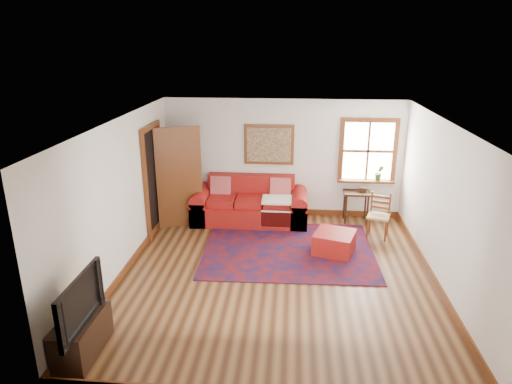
# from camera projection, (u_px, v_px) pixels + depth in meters

# --- Properties ---
(ground) EXTENTS (5.50, 5.50, 0.00)m
(ground) POSITION_uv_depth(u_px,v_px,m) (277.00, 275.00, 7.44)
(ground) COLOR #3C2010
(ground) RESTS_ON ground
(room_envelope) EXTENTS (5.04, 5.54, 2.52)m
(room_envelope) POSITION_uv_depth(u_px,v_px,m) (278.00, 178.00, 6.93)
(room_envelope) COLOR silver
(room_envelope) RESTS_ON ground
(window) EXTENTS (1.18, 0.20, 1.38)m
(window) POSITION_uv_depth(u_px,v_px,m) (369.00, 158.00, 9.43)
(window) COLOR white
(window) RESTS_ON ground
(doorway) EXTENTS (0.89, 1.08, 2.14)m
(doorway) POSITION_uv_depth(u_px,v_px,m) (169.00, 177.00, 8.96)
(doorway) COLOR black
(doorway) RESTS_ON ground
(framed_artwork) EXTENTS (1.05, 0.07, 0.85)m
(framed_artwork) POSITION_uv_depth(u_px,v_px,m) (269.00, 145.00, 9.53)
(framed_artwork) COLOR #623115
(framed_artwork) RESTS_ON ground
(persian_rug) EXTENTS (3.11, 2.51, 0.02)m
(persian_rug) POSITION_uv_depth(u_px,v_px,m) (288.00, 249.00, 8.31)
(persian_rug) COLOR #590C0C
(persian_rug) RESTS_ON ground
(red_leather_sofa) EXTENTS (2.37, 0.98, 0.93)m
(red_leather_sofa) POSITION_uv_depth(u_px,v_px,m) (250.00, 207.00, 9.56)
(red_leather_sofa) COLOR maroon
(red_leather_sofa) RESTS_ON ground
(red_ottoman) EXTENTS (0.84, 0.84, 0.38)m
(red_ottoman) POSITION_uv_depth(u_px,v_px,m) (334.00, 243.00, 8.16)
(red_ottoman) COLOR maroon
(red_ottoman) RESTS_ON ground
(side_table) EXTENTS (0.54, 0.41, 0.65)m
(side_table) POSITION_uv_depth(u_px,v_px,m) (356.00, 197.00, 9.45)
(side_table) COLOR black
(side_table) RESTS_ON ground
(ladder_back_chair) EXTENTS (0.50, 0.48, 0.86)m
(ladder_back_chair) POSITION_uv_depth(u_px,v_px,m) (379.00, 214.00, 8.76)
(ladder_back_chair) COLOR tan
(ladder_back_chair) RESTS_ON ground
(media_cabinet) EXTENTS (0.41, 0.91, 0.50)m
(media_cabinet) POSITION_uv_depth(u_px,v_px,m) (82.00, 335.00, 5.52)
(media_cabinet) COLOR black
(media_cabinet) RESTS_ON ground
(television) EXTENTS (0.14, 1.08, 0.62)m
(television) POSITION_uv_depth(u_px,v_px,m) (72.00, 302.00, 5.20)
(television) COLOR black
(television) RESTS_ON media_cabinet
(candle_hurricane) EXTENTS (0.12, 0.12, 0.18)m
(candle_hurricane) POSITION_uv_depth(u_px,v_px,m) (95.00, 296.00, 5.75)
(candle_hurricane) COLOR silver
(candle_hurricane) RESTS_ON media_cabinet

